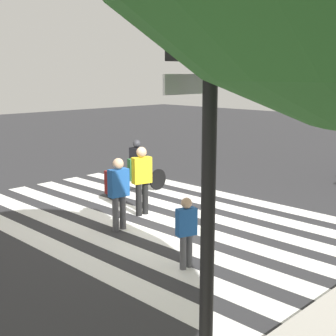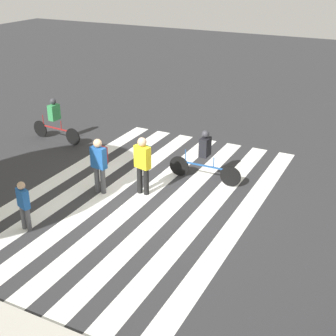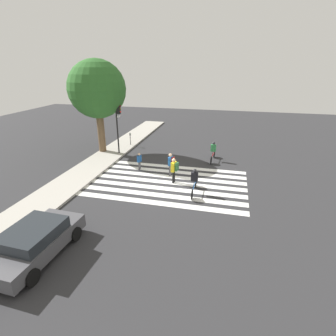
# 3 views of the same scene
# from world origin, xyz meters

# --- Properties ---
(ground_plane) EXTENTS (60.00, 60.00, 0.00)m
(ground_plane) POSITION_xyz_m (0.00, 0.00, 0.00)
(ground_plane) COLOR #2D2D30
(crosswalk_stripes) EXTENTS (6.16, 10.00, 0.01)m
(crosswalk_stripes) POSITION_xyz_m (0.00, 0.00, 0.00)
(crosswalk_stripes) COLOR white
(crosswalk_stripes) RESTS_ON ground_plane
(pedestrian_child_with_backpack) EXTENTS (0.47, 0.40, 1.61)m
(pedestrian_child_with_backpack) POSITION_xyz_m (1.20, 0.16, 0.94)
(pedestrian_child_with_backpack) COLOR #4C4C51
(pedestrian_child_with_backpack) RESTS_ON ground_plane
(pedestrian_adult_tall_backpack) EXTENTS (0.39, 0.27, 1.29)m
(pedestrian_adult_tall_backpack) POSITION_xyz_m (1.69, 2.64, 0.73)
(pedestrian_adult_tall_backpack) COLOR #4C4C51
(pedestrian_adult_tall_backpack) RESTS_ON ground_plane
(pedestrian_adult_blue_shirt) EXTENTS (0.50, 0.46, 1.68)m
(pedestrian_adult_blue_shirt) POSITION_xyz_m (0.10, -0.32, 0.98)
(pedestrian_adult_blue_shirt) COLOR black
(pedestrian_adult_blue_shirt) RESTS_ON ground_plane
(cyclist_mid_street) EXTENTS (2.26, 0.40, 1.58)m
(cyclist_mid_street) POSITION_xyz_m (-1.11, -1.82, 0.86)
(cyclist_mid_street) COLOR black
(cyclist_mid_street) RESTS_ON ground_plane
(cyclist_far_lane) EXTENTS (2.19, 0.42, 1.58)m
(cyclist_far_lane) POSITION_xyz_m (4.91, -2.44, 0.86)
(cyclist_far_lane) COLOR black
(cyclist_far_lane) RESTS_ON ground_plane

